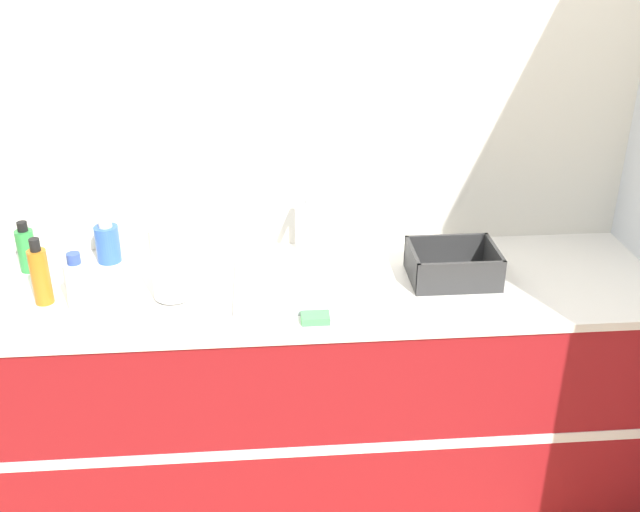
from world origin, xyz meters
name	(u,v)px	position (x,y,z in m)	size (l,w,h in m)	color
wall_back	(316,138)	(0.00, 0.69, 1.30)	(4.74, 0.06, 2.60)	beige
counter_cabinet	(324,388)	(0.00, 0.33, 0.45)	(2.37, 0.68, 0.89)	maroon
sink	(311,277)	(-0.05, 0.34, 0.91)	(0.53, 0.44, 0.27)	silver
paper_towel_roll	(171,263)	(-0.51, 0.26, 1.02)	(0.13, 0.13, 0.26)	#4C4C51
dish_rack	(453,268)	(0.45, 0.32, 0.93)	(0.30, 0.23, 0.12)	#2D2D2D
bottle_blue	(108,243)	(-0.77, 0.56, 0.97)	(0.09, 0.09, 0.17)	#2D56B7
bottle_clear	(78,284)	(-0.81, 0.22, 0.98)	(0.08, 0.08, 0.20)	silver
bottle_amber	(40,275)	(-0.93, 0.27, 0.99)	(0.06, 0.06, 0.23)	#B26B19
bottle_green	(27,249)	(-1.04, 0.51, 0.97)	(0.06, 0.06, 0.19)	#2D8C3D
sponge	(315,318)	(-0.05, 0.07, 0.90)	(0.09, 0.06, 0.02)	#4CB259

